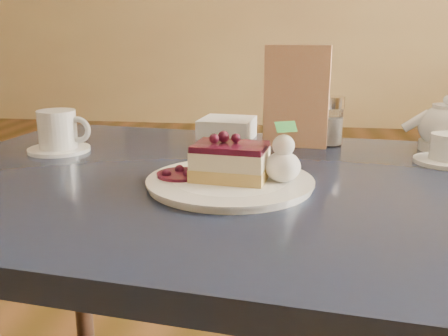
# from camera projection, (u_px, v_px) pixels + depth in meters

# --- Properties ---
(main_table) EXTENTS (1.28, 0.93, 0.75)m
(main_table) POSITION_uv_depth(u_px,v_px,m) (237.00, 220.00, 0.89)
(main_table) COLOR black
(main_table) RESTS_ON ground
(dessert_plate) EXTENTS (0.27, 0.27, 0.01)m
(dessert_plate) POSITION_uv_depth(u_px,v_px,m) (230.00, 183.00, 0.82)
(dessert_plate) COLOR white
(dessert_plate) RESTS_ON main_table
(cheesecake_slice) EXTENTS (0.13, 0.10, 0.06)m
(cheesecake_slice) POSITION_uv_depth(u_px,v_px,m) (230.00, 162.00, 0.81)
(cheesecake_slice) COLOR #E5BB58
(cheesecake_slice) RESTS_ON dessert_plate
(whipped_cream) EXTENTS (0.06, 0.06, 0.05)m
(whipped_cream) POSITION_uv_depth(u_px,v_px,m) (283.00, 166.00, 0.80)
(whipped_cream) COLOR white
(whipped_cream) RESTS_ON dessert_plate
(berry_sauce) EXTENTS (0.08, 0.08, 0.01)m
(berry_sauce) POSITION_uv_depth(u_px,v_px,m) (180.00, 175.00, 0.83)
(berry_sauce) COLOR #330A1F
(berry_sauce) RESTS_ON dessert_plate
(coffee_set) EXTENTS (0.14, 0.13, 0.09)m
(coffee_set) POSITION_uv_depth(u_px,v_px,m) (59.00, 133.00, 1.05)
(coffee_set) COLOR white
(coffee_set) RESTS_ON main_table
(tea_set) EXTENTS (0.16, 0.23, 0.11)m
(tea_set) POSITION_uv_depth(u_px,v_px,m) (444.00, 133.00, 1.04)
(tea_set) COLOR white
(tea_set) RESTS_ON main_table
(menu_card) EXTENTS (0.14, 0.05, 0.22)m
(menu_card) POSITION_uv_depth(u_px,v_px,m) (296.00, 97.00, 1.08)
(menu_card) COLOR beige
(menu_card) RESTS_ON main_table
(sugar_shaker) EXTENTS (0.06, 0.06, 0.11)m
(sugar_shaker) POSITION_uv_depth(u_px,v_px,m) (330.00, 120.00, 1.11)
(sugar_shaker) COLOR white
(sugar_shaker) RESTS_ON main_table
(napkin_stack) EXTENTS (0.13, 0.13, 0.05)m
(napkin_stack) POSITION_uv_depth(u_px,v_px,m) (227.00, 129.00, 1.18)
(napkin_stack) COLOR white
(napkin_stack) RESTS_ON main_table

